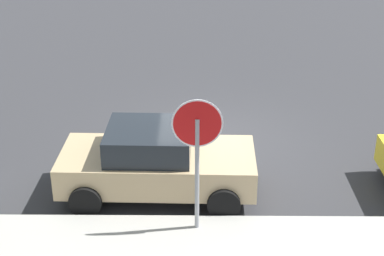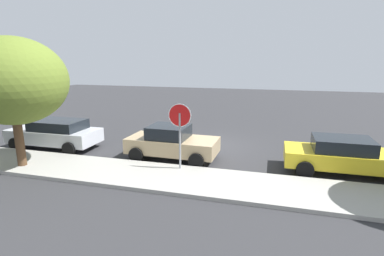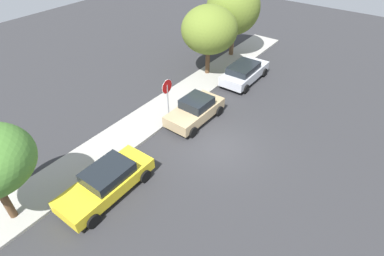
{
  "view_description": "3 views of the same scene",
  "coord_description": "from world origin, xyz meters",
  "px_view_note": "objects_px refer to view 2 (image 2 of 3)",
  "views": [
    {
      "loc": [
        0.36,
        12.95,
        6.41
      ],
      "look_at": [
        0.47,
        0.82,
        0.71
      ],
      "focal_mm": 55.0,
      "sensor_mm": 36.0,
      "label": 1
    },
    {
      "loc": [
        -3.07,
        14.39,
        4.31
      ],
      "look_at": [
        0.79,
        0.63,
        1.0
      ],
      "focal_mm": 28.0,
      "sensor_mm": 36.0,
      "label": 2
    },
    {
      "loc": [
        -10.85,
        -6.18,
        10.86
      ],
      "look_at": [
        -0.46,
        1.51,
        0.84
      ],
      "focal_mm": 28.0,
      "sensor_mm": 36.0,
      "label": 3
    }
  ],
  "objects_px": {
    "parked_car_yellow": "(345,156)",
    "street_tree_near_corner": "(14,81)",
    "parked_car_silver": "(55,133)",
    "stop_sign": "(180,125)",
    "parked_car_tan": "(172,142)"
  },
  "relations": [
    {
      "from": "parked_car_yellow",
      "to": "street_tree_near_corner",
      "type": "distance_m",
      "value": 12.93
    },
    {
      "from": "parked_car_tan",
      "to": "parked_car_silver",
      "type": "relative_size",
      "value": 0.9
    },
    {
      "from": "street_tree_near_corner",
      "to": "parked_car_yellow",
      "type": "bearing_deg",
      "value": -167.06
    },
    {
      "from": "parked_car_yellow",
      "to": "parked_car_silver",
      "type": "distance_m",
      "value": 13.02
    },
    {
      "from": "parked_car_silver",
      "to": "street_tree_near_corner",
      "type": "relative_size",
      "value": 0.86
    },
    {
      "from": "parked_car_yellow",
      "to": "street_tree_near_corner",
      "type": "bearing_deg",
      "value": 12.94
    },
    {
      "from": "parked_car_yellow",
      "to": "parked_car_silver",
      "type": "bearing_deg",
      "value": 0.5
    },
    {
      "from": "stop_sign",
      "to": "parked_car_silver",
      "type": "xyz_separation_m",
      "value": [
        6.9,
        -1.42,
        -1.13
      ]
    },
    {
      "from": "stop_sign",
      "to": "parked_car_silver",
      "type": "distance_m",
      "value": 7.13
    },
    {
      "from": "stop_sign",
      "to": "parked_car_silver",
      "type": "height_order",
      "value": "stop_sign"
    },
    {
      "from": "stop_sign",
      "to": "street_tree_near_corner",
      "type": "relative_size",
      "value": 0.52
    },
    {
      "from": "stop_sign",
      "to": "parked_car_yellow",
      "type": "bearing_deg",
      "value": -165.93
    },
    {
      "from": "stop_sign",
      "to": "parked_car_yellow",
      "type": "distance_m",
      "value": 6.41
    },
    {
      "from": "parked_car_yellow",
      "to": "street_tree_near_corner",
      "type": "xyz_separation_m",
      "value": [
        12.31,
        2.83,
        2.76
      ]
    },
    {
      "from": "stop_sign",
      "to": "parked_car_silver",
      "type": "relative_size",
      "value": 0.61
    }
  ]
}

